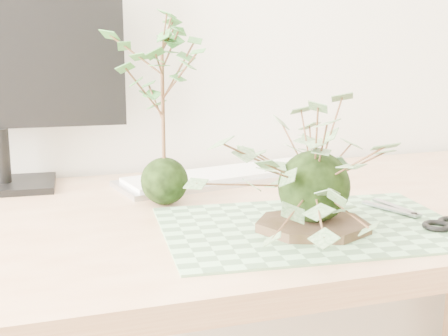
{
  "coord_description": "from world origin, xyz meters",
  "views": [
    {
      "loc": [
        -0.3,
        0.21,
        1.06
      ],
      "look_at": [
        0.0,
        1.14,
        0.84
      ],
      "focal_mm": 50.0,
      "sensor_mm": 36.0,
      "label": 1
    }
  ],
  "objects_px": {
    "ivy_kokedama": "(315,153)",
    "maple_kokedama": "(162,65)",
    "keyboard": "(227,176)",
    "desk": "(245,255)"
  },
  "relations": [
    {
      "from": "desk",
      "to": "maple_kokedama",
      "type": "xyz_separation_m",
      "value": [
        -0.13,
        0.08,
        0.34
      ]
    },
    {
      "from": "ivy_kokedama",
      "to": "keyboard",
      "type": "xyz_separation_m",
      "value": [
        -0.02,
        0.38,
        -0.12
      ]
    },
    {
      "from": "desk",
      "to": "keyboard",
      "type": "xyz_separation_m",
      "value": [
        0.04,
        0.22,
        0.1
      ]
    },
    {
      "from": "maple_kokedama",
      "to": "ivy_kokedama",
      "type": "bearing_deg",
      "value": -51.41
    },
    {
      "from": "desk",
      "to": "maple_kokedama",
      "type": "distance_m",
      "value": 0.38
    },
    {
      "from": "maple_kokedama",
      "to": "keyboard",
      "type": "height_order",
      "value": "maple_kokedama"
    },
    {
      "from": "desk",
      "to": "ivy_kokedama",
      "type": "distance_m",
      "value": 0.28
    },
    {
      "from": "ivy_kokedama",
      "to": "maple_kokedama",
      "type": "height_order",
      "value": "maple_kokedama"
    },
    {
      "from": "desk",
      "to": "keyboard",
      "type": "height_order",
      "value": "keyboard"
    },
    {
      "from": "ivy_kokedama",
      "to": "maple_kokedama",
      "type": "xyz_separation_m",
      "value": [
        -0.19,
        0.24,
        0.13
      ]
    }
  ]
}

